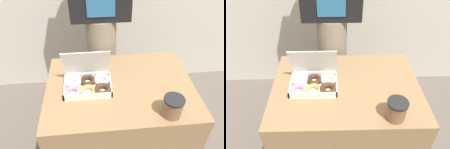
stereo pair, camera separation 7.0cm
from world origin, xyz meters
TOP-DOWN VIEW (x-y plane):
  - table at (0.00, 0.00)m, footprint 0.89×0.65m
  - donut_box at (-0.19, -0.00)m, footprint 0.32×0.24m
  - coffee_cup at (0.24, -0.25)m, footprint 0.11×0.11m
  - person_customer at (-0.08, 0.49)m, footprint 0.41×0.23m

SIDE VIEW (x-z plane):
  - table at x=0.00m, z-range 0.00..0.75m
  - donut_box at x=-0.19m, z-range 0.67..0.90m
  - coffee_cup at x=0.24m, z-range 0.75..0.86m
  - person_customer at x=-0.08m, z-range 0.08..1.87m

